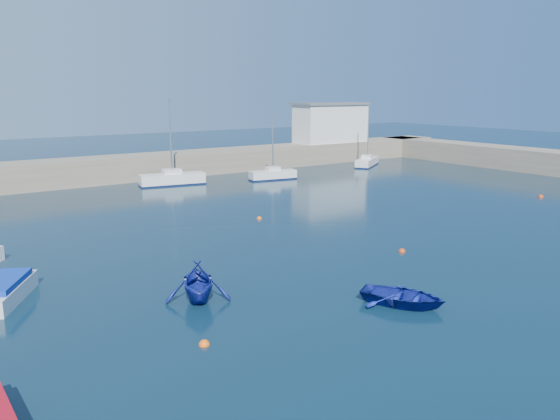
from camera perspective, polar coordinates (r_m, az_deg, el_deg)
ground at (r=23.33m, az=21.66°, el=-12.23°), size 220.00×220.00×0.00m
back_wall at (r=60.68m, az=-17.11°, el=4.10°), size 96.00×4.50×2.60m
right_arm at (r=76.18m, az=20.31°, el=5.44°), size 4.50×32.00×2.60m
harbor_office at (r=74.99m, az=5.30°, el=8.96°), size 10.00×4.00×5.00m
sailboat_6 at (r=56.86m, az=-11.19°, el=3.23°), size 6.77×2.95×8.68m
sailboat_7 at (r=59.26m, az=-0.75°, el=3.73°), size 5.32×2.29×6.91m
sailboat_8 at (r=71.23m, az=9.09°, el=5.02°), size 6.08×4.84×8.08m
motorboat_1 at (r=27.97m, az=-26.82°, el=-7.53°), size 3.42×4.47×1.05m
dinghy_center at (r=25.21m, az=12.71°, el=-8.83°), size 4.13×4.56×0.77m
dinghy_left at (r=25.26m, az=-8.60°, el=-7.37°), size 4.10×4.34×1.81m
buoy_0 at (r=21.33m, az=-7.91°, el=-13.80°), size 0.42×0.42×0.42m
buoy_1 at (r=33.36m, az=12.62°, el=-4.29°), size 0.42×0.42×0.42m
buoy_3 at (r=40.95m, az=-2.17°, el=-0.93°), size 0.38×0.38×0.38m
buoy_4 at (r=54.73m, az=25.58°, el=1.22°), size 0.47×0.47×0.47m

